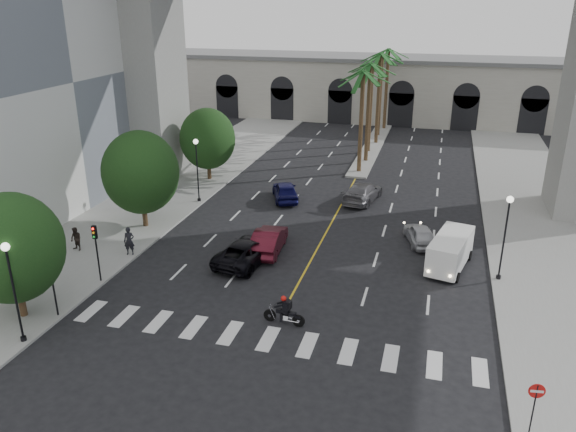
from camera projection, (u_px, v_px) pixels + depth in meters
The scene contains 29 objects.
ground at pixel (277, 323), 29.08m from camera, with size 140.00×140.00×0.00m, color black.
sidewalk_left at pixel (154, 202), 46.25m from camera, with size 8.00×100.00×0.15m, color gray.
sidewalk_right at pixel (546, 241), 38.83m from camera, with size 8.00×100.00×0.15m, color gray.
median at pixel (372, 147), 63.21m from camera, with size 2.00×24.00×0.20m, color gray.
pier_building at pixel (390, 88), 76.99m from camera, with size 71.00×10.50×8.50m.
palm_a at pixel (363, 77), 50.97m from camera, with size 3.20×3.20×10.30m.
palm_b at pixel (370, 69), 54.44m from camera, with size 3.20×3.20×10.60m.
palm_c at pixel (372, 69), 58.28m from camera, with size 3.20×3.20×10.10m.
palm_d at pixel (381, 58), 61.52m from camera, with size 3.20×3.20×10.90m.
palm_e at pixel (382, 59), 65.34m from camera, with size 3.20×3.20×10.40m.
palm_f at pixel (389, 53), 68.77m from camera, with size 3.20×3.20×10.70m.
street_tree_near at pixel (11, 248), 28.15m from camera, with size 5.20×5.20×6.89m.
street_tree_mid at pixel (141, 172), 39.77m from camera, with size 5.44×5.44×7.21m.
street_tree_far at pixel (208, 139), 50.67m from camera, with size 5.04×5.04×6.68m.
lamp_post_left_near at pixel (13, 284), 26.24m from camera, with size 0.40×0.40×5.35m.
lamp_post_left_far at pixel (197, 165), 45.12m from camera, with size 0.40×0.40×5.35m.
lamp_post_right at pixel (505, 231), 32.29m from camera, with size 0.40×0.40×5.35m.
traffic_signal_near at pixel (51, 275), 28.72m from camera, with size 0.25×0.18×3.65m.
traffic_signal_far at pixel (96, 244), 32.32m from camera, with size 0.25×0.18×3.65m.
motorcycle_rider at pixel (285, 311), 28.76m from camera, with size 2.25×0.61×1.62m.
car_a at pixel (420, 234), 38.34m from camera, with size 1.61×4.01×1.37m, color #B4B4B9.
car_b at pixel (269, 240), 37.07m from camera, with size 1.71×4.89×1.61m, color #480E19.
car_c at pixel (247, 251), 35.59m from camera, with size 2.52×5.47×1.52m, color black.
car_d at pixel (362, 192), 46.38m from camera, with size 2.18×5.36×1.56m, color slate.
car_e at pixel (285, 191), 46.68m from camera, with size 1.87×4.65×1.58m, color #0E0E43.
cargo_van at pixel (450, 251), 34.65m from camera, with size 2.91×5.23×2.11m.
pedestrian_a at pixel (129, 241), 36.24m from camera, with size 0.68×0.45×1.87m, color black.
pedestrian_b at pixel (76, 239), 36.89m from camera, with size 0.78×0.60×1.60m, color black.
do_not_enter_sign at pixel (535, 400), 20.77m from camera, with size 0.62×0.11×2.54m.
Camera 1 is at (7.22, -24.05, 15.69)m, focal length 35.00 mm.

